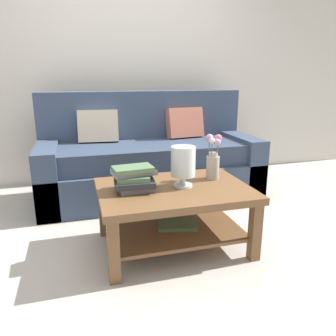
# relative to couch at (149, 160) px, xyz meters

# --- Properties ---
(ground_plane) EXTENTS (10.00, 10.00, 0.00)m
(ground_plane) POSITION_rel_couch_xyz_m (-0.09, -0.91, -0.36)
(ground_plane) COLOR #B7B2A8
(back_wall) EXTENTS (6.40, 0.12, 2.70)m
(back_wall) POSITION_rel_couch_xyz_m (-0.09, 0.74, 0.99)
(back_wall) COLOR beige
(back_wall) RESTS_ON ground
(couch) EXTENTS (2.19, 0.90, 1.06)m
(couch) POSITION_rel_couch_xyz_m (0.00, 0.00, 0.00)
(couch) COLOR #384760
(couch) RESTS_ON ground
(coffee_table) EXTENTS (1.06, 0.76, 0.46)m
(coffee_table) POSITION_rel_couch_xyz_m (-0.08, -1.16, -0.03)
(coffee_table) COLOR brown
(coffee_table) RESTS_ON ground
(book_stack_main) EXTENTS (0.31, 0.24, 0.17)m
(book_stack_main) POSITION_rel_couch_xyz_m (-0.36, -1.15, 0.18)
(book_stack_main) COLOR slate
(book_stack_main) RESTS_ON coffee_table
(glass_hurricane_vase) EXTENTS (0.17, 0.17, 0.29)m
(glass_hurricane_vase) POSITION_rel_couch_xyz_m (-0.02, -1.16, 0.27)
(glass_hurricane_vase) COLOR silver
(glass_hurricane_vase) RESTS_ON coffee_table
(flower_pitcher) EXTENTS (0.11, 0.12, 0.34)m
(flower_pitcher) POSITION_rel_couch_xyz_m (0.26, -1.05, 0.25)
(flower_pitcher) COLOR #9E998E
(flower_pitcher) RESTS_ON coffee_table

